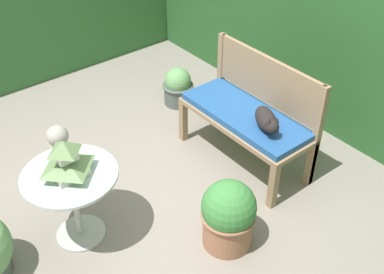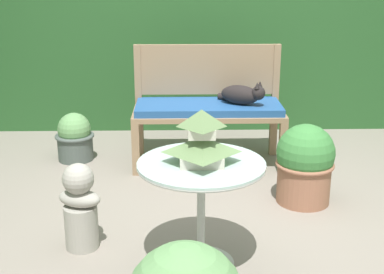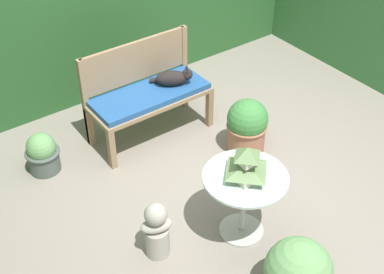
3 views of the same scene
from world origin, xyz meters
name	(u,v)px [view 1 (image 1 of 3)]	position (x,y,z in m)	size (l,w,h in m)	color
ground	(161,211)	(0.00, 0.00, 0.00)	(30.00, 30.00, 0.00)	gray
foliage_hedge_back	(359,14)	(0.00, 2.27, 1.07)	(6.40, 0.74, 2.14)	#285628
garden_bench	(245,120)	(-0.06, 0.96, 0.45)	(1.22, 0.51, 0.52)	#937556
bench_backrest	(267,87)	(-0.06, 1.19, 0.68)	(1.22, 0.06, 0.96)	#937556
cat	(267,120)	(0.21, 0.93, 0.60)	(0.37, 0.33, 0.20)	black
patio_table	(72,188)	(-0.18, -0.62, 0.48)	(0.68, 0.68, 0.61)	#B7B7B2
pagoda_birdhouse	(66,160)	(-0.18, -0.62, 0.73)	(0.30, 0.30, 0.29)	beige
garden_bust	(61,152)	(-0.87, -0.40, 0.26)	(0.29, 0.22, 0.53)	#A39E93
potted_plant_bench_left	(178,87)	(-1.19, 1.08, 0.20)	(0.33, 0.33, 0.41)	#4C5651
potted_plant_patio_mid	(228,215)	(0.57, 0.20, 0.28)	(0.40, 0.40, 0.56)	#9E664C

